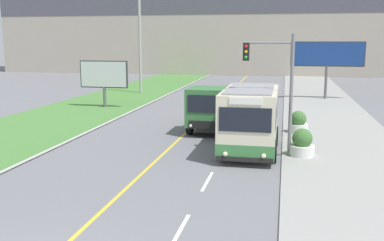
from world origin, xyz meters
The scene contains 8 objects.
city_bus centered at (3.96, 12.55, 1.57)m, with size 2.62×5.53×3.11m.
dump_truck centered at (1.43, 17.26, 1.33)m, with size 2.54×7.09×2.66m.
utility_pole_far centered at (-8.69, 34.71, 4.65)m, with size 1.80×0.28×9.20m.
traffic_light_mast centered at (5.14, 12.14, 3.57)m, with size 2.28×0.32×5.59m.
billboard_large centered at (9.13, 33.33, 3.92)m, with size 6.40×0.24×5.16m.
billboard_small centered at (-8.45, 24.78, 2.55)m, with size 3.90×0.24×3.70m.
planter_round_near centered at (6.39, 12.22, 0.63)m, with size 1.15×1.15×1.25m.
planter_round_second centered at (6.35, 17.52, 0.62)m, with size 1.13×1.13×1.24m.
Camera 1 is at (5.51, -8.42, 5.34)m, focal length 42.00 mm.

